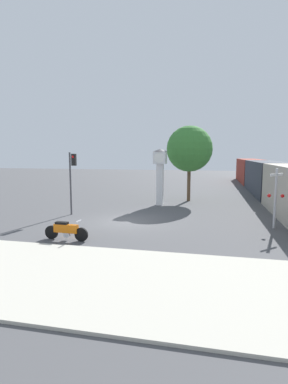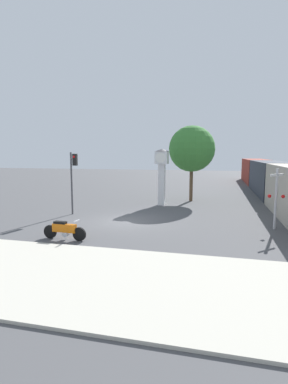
# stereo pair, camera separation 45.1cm
# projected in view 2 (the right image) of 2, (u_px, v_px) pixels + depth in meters

# --- Properties ---
(ground_plane) EXTENTS (120.00, 120.00, 0.00)m
(ground_plane) POSITION_uv_depth(u_px,v_px,m) (125.00, 222.00, 18.58)
(ground_plane) COLOR #4C4C4F
(sidewalk_strip) EXTENTS (36.00, 6.00, 0.10)m
(sidewalk_strip) POSITION_uv_depth(u_px,v_px,m) (52.00, 273.00, 10.41)
(sidewalk_strip) COLOR #BCB7A8
(sidewalk_strip) RESTS_ON ground_plane
(motorcycle) EXTENTS (2.29, 0.50, 1.01)m
(motorcycle) POSITION_uv_depth(u_px,v_px,m) (64.00, 230.00, 14.61)
(motorcycle) COLOR black
(motorcycle) RESTS_ON ground_plane
(clock_tower) EXTENTS (1.20, 1.20, 4.57)m
(clock_tower) POSITION_uv_depth(u_px,v_px,m) (162.00, 168.00, 24.22)
(clock_tower) COLOR white
(clock_tower) RESTS_ON ground_plane
(freight_train) EXTENTS (2.80, 39.29, 3.40)m
(freight_train) POSITION_uv_depth(u_px,v_px,m) (270.00, 178.00, 31.19)
(freight_train) COLOR #ADA393
(freight_train) RESTS_ON ground_plane
(traffic_light) EXTENTS (0.50, 0.35, 4.28)m
(traffic_light) POSITION_uv_depth(u_px,v_px,m) (73.00, 172.00, 20.47)
(traffic_light) COLOR #47474C
(traffic_light) RESTS_ON ground_plane
(railroad_crossing_signal) EXTENTS (0.90, 0.82, 3.38)m
(railroad_crossing_signal) POSITION_uv_depth(u_px,v_px,m) (276.00, 196.00, 16.52)
(railroad_crossing_signal) COLOR #B7B7BC
(railroad_crossing_signal) RESTS_ON ground_plane
(street_tree) EXTENTS (4.01, 4.01, 6.62)m
(street_tree) POSITION_uv_depth(u_px,v_px,m) (192.00, 149.00, 26.08)
(street_tree) COLOR brown
(street_tree) RESTS_ON ground_plane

